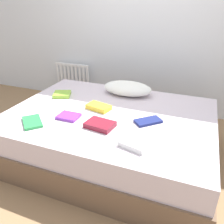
% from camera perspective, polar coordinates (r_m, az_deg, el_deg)
% --- Properties ---
extents(ground_plane, '(8.00, 8.00, 0.00)m').
position_cam_1_polar(ground_plane, '(2.51, -0.42, -10.33)').
color(ground_plane, '#93704C').
extents(back_wall, '(6.00, 0.10, 2.80)m').
position_cam_1_polar(back_wall, '(3.31, 9.07, 24.27)').
color(back_wall, silver).
rests_on(back_wall, ground).
extents(bed, '(2.00, 1.50, 0.50)m').
position_cam_1_polar(bed, '(2.38, -0.44, -5.54)').
color(bed, brown).
rests_on(bed, ground).
extents(radiator, '(0.58, 0.04, 0.48)m').
position_cam_1_polar(radiator, '(3.78, -9.68, 8.16)').
color(radiator, white).
rests_on(radiator, ground).
extents(pillow, '(0.56, 0.33, 0.15)m').
position_cam_1_polar(pillow, '(2.67, 3.86, 5.90)').
color(pillow, white).
rests_on(pillow, bed).
extents(textbook_lime, '(0.24, 0.24, 0.04)m').
position_cam_1_polar(textbook_lime, '(2.69, -12.28, 4.32)').
color(textbook_lime, '#8CC638').
rests_on(textbook_lime, bed).
extents(textbook_purple, '(0.19, 0.16, 0.03)m').
position_cam_1_polar(textbook_purple, '(2.18, -10.71, -1.07)').
color(textbook_purple, purple).
rests_on(textbook_purple, bed).
extents(textbook_maroon, '(0.26, 0.20, 0.04)m').
position_cam_1_polar(textbook_maroon, '(1.99, -2.99, -3.14)').
color(textbook_maroon, maroon).
rests_on(textbook_maroon, bed).
extents(textbook_yellow, '(0.26, 0.19, 0.05)m').
position_cam_1_polar(textbook_yellow, '(2.31, -3.34, 1.24)').
color(textbook_yellow, yellow).
rests_on(textbook_yellow, bed).
extents(textbook_green, '(0.28, 0.28, 0.02)m').
position_cam_1_polar(textbook_green, '(2.17, -19.19, -2.33)').
color(textbook_green, green).
rests_on(textbook_green, bed).
extents(textbook_navy, '(0.26, 0.25, 0.02)m').
position_cam_1_polar(textbook_navy, '(2.09, 8.96, -2.26)').
color(textbook_navy, navy).
rests_on(textbook_navy, bed).
extents(textbook_white, '(0.24, 0.21, 0.04)m').
position_cam_1_polar(textbook_white, '(1.76, 5.78, -7.72)').
color(textbook_white, white).
rests_on(textbook_white, bed).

